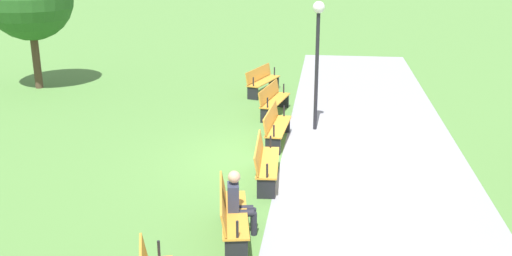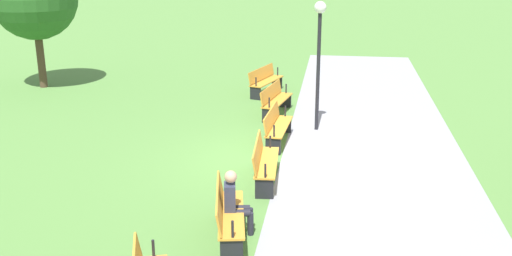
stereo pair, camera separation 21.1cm
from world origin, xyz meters
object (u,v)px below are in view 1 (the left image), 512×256
Objects in this scene: bench_0 at (262,80)px; lamp_post at (318,40)px; bench_2 at (276,125)px; bench_1 at (273,99)px; bench_4 at (231,213)px; person_seated at (239,201)px; bench_3 at (265,161)px.

lamp_post reaches higher than bench_0.
lamp_post is (-1.28, 0.99, 2.02)m from bench_2.
bench_1 is at bearing 31.73° from bench_0.
lamp_post is (1.29, 1.30, 2.02)m from bench_1.
lamp_post is (-6.44, 1.30, 2.02)m from bench_4.
bench_4 is 1.63× the size of person_seated.
person_seated is (2.40, -0.20, 0.16)m from bench_3.
bench_0 is 10.27m from bench_4.
bench_3 is at bearing 3.54° from bench_2.
bench_1 is at bearing -134.83° from lamp_post.
bench_2 and bench_3 have the same top height.
bench_0 is 1.01× the size of bench_2.
person_seated reaches higher than bench_1.
bench_0 is at bearing -176.51° from bench_3.
bench_3 is at bearing -14.29° from lamp_post.
bench_1 is 0.55× the size of lamp_post.
bench_3 is 2.42m from person_seated.
bench_1 is 5.17m from bench_3.
bench_2 is at bearing 17.63° from bench_1.
bench_3 is 1.60× the size of person_seated.
bench_0 and bench_2 have the same top height.
bench_4 is at bearing 0.02° from bench_2.
bench_0 and bench_4 have the same top height.
bench_2 is 0.99× the size of bench_4.
bench_2 is 5.17m from bench_4.
lamp_post is (3.81, 1.93, 2.02)m from bench_0.
bench_3 and bench_4 have the same top height.
bench_0 is 1.00× the size of bench_4.
bench_4 is at bearing 10.61° from bench_1.
bench_3 is (5.16, 0.32, 0.00)m from bench_1.
person_seated is (7.56, 0.11, 0.16)m from bench_1.
bench_3 is at bearing 24.71° from bench_0.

